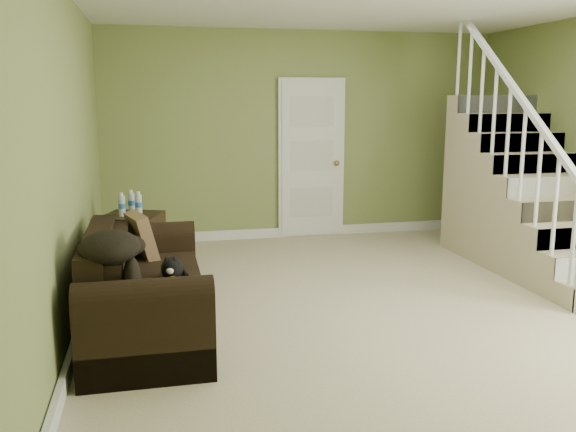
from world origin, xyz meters
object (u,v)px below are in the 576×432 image
sofa (141,294)px  cat (172,269)px  side_table (133,245)px  banana (173,280)px

sofa → cat: size_ratio=4.43×
side_table → cat: size_ratio=1.93×
side_table → cat: bearing=-78.3°
cat → side_table: bearing=108.2°
sofa → banana: bearing=-41.0°
side_table → banana: side_table is taller
sofa → banana: (0.24, -0.20, 0.16)m
side_table → banana: size_ratio=4.14×
sofa → banana: size_ratio=9.51×
sofa → side_table: side_table is taller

